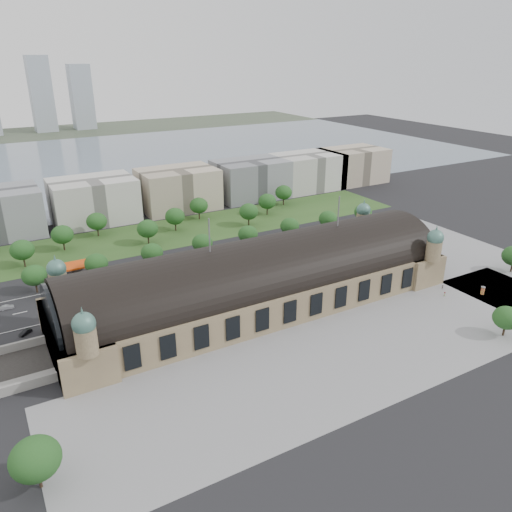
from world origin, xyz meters
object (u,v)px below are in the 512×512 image
traffic_car_4 (190,273)px  traffic_car_5 (264,256)px  pedestrian_0 (445,294)px  parked_car_1 (92,316)px  bus_west (218,275)px  advertising_column (483,290)px  petrol_station (77,266)px  bus_east (294,254)px  traffic_car_3 (146,282)px  parked_car_6 (189,288)px  parked_car_5 (124,308)px  parked_car_2 (133,306)px  bus_mid (277,263)px  parked_car_4 (137,303)px  traffic_car_1 (7,307)px  traffic_car_6 (337,242)px  parked_car_0 (25,332)px  parked_car_3 (66,323)px  pedestrian_2 (442,287)px

traffic_car_4 → traffic_car_5: size_ratio=1.07×
traffic_car_5 → pedestrian_0: size_ratio=2.42×
parked_car_1 → bus_west: size_ratio=0.43×
traffic_car_5 → advertising_column: size_ratio=1.37×
petrol_station → bus_east: 96.81m
traffic_car_3 → parked_car_1: 32.04m
advertising_column → bus_east: bearing=122.5°
petrol_station → parked_car_6: size_ratio=2.93×
parked_car_5 → bus_west: bearing=66.2°
parked_car_2 → bus_west: 39.93m
traffic_car_4 → traffic_car_5: traffic_car_4 is taller
bus_west → bus_mid: 27.96m
parked_car_4 → traffic_car_1: bearing=-136.1°
traffic_car_4 → parked_car_4: 32.35m
traffic_car_6 → advertising_column: 75.08m
petrol_station → bus_east: (90.90, -33.28, -1.07)m
bus_west → traffic_car_3: bearing=64.2°
traffic_car_1 → bus_mid: (107.87, -16.61, 1.07)m
parked_car_4 → parked_car_0: bearing=-107.6°
traffic_car_6 → pedestrian_0: 67.46m
traffic_car_4 → parked_car_5: 38.12m
parked_car_6 → advertising_column: size_ratio=1.47×
parked_car_3 → bus_west: size_ratio=0.36×
traffic_car_1 → bus_west: bus_west is taller
parked_car_0 → parked_car_6: size_ratio=0.97×
parked_car_5 → bus_west: (42.28, 8.16, 1.00)m
parked_car_3 → bus_west: bearing=58.1°
traffic_car_1 → bus_mid: 109.15m
bus_mid → bus_east: 13.82m
parked_car_3 → parked_car_4: parked_car_3 is taller
bus_west → parked_car_2: bearing=96.7°
traffic_car_3 → traffic_car_4: size_ratio=1.08×
traffic_car_1 → pedestrian_2: pedestrian_2 is taller
parked_car_2 → pedestrian_0: size_ratio=2.91×
pedestrian_2 → petrol_station: bearing=24.2°
parked_car_2 → parked_car_4: size_ratio=1.33×
traffic_car_4 → parked_car_0: bearing=-67.8°
pedestrian_2 → parked_car_5: bearing=38.6°
pedestrian_0 → pedestrian_2: size_ratio=1.04×
traffic_car_1 → pedestrian_2: 168.79m
traffic_car_6 → bus_west: bearing=-79.0°
traffic_car_1 → bus_east: 121.32m
parked_car_3 → parked_car_0: bearing=-129.3°
traffic_car_3 → parked_car_0: bearing=116.4°
traffic_car_1 → bus_west: size_ratio=0.38×
traffic_car_3 → parked_car_3: bearing=123.2°
traffic_car_3 → bus_east: (68.80, -7.76, 1.12)m
traffic_car_6 → parked_car_4: traffic_car_6 is taller
traffic_car_5 → pedestrian_2: 78.87m
parked_car_3 → advertising_column: 158.04m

